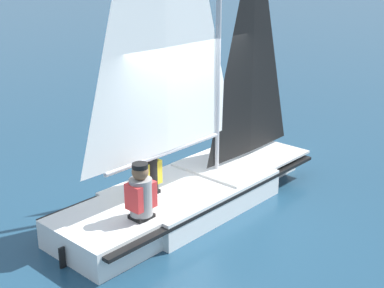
{
  "coord_description": "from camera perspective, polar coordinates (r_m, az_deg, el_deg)",
  "views": [
    {
      "loc": [
        -6.18,
        -4.19,
        3.65
      ],
      "look_at": [
        0.0,
        0.0,
        1.0
      ],
      "focal_mm": 50.0,
      "sensor_mm": 36.0,
      "label": 1
    }
  ],
  "objects": [
    {
      "name": "ground_plane",
      "position": [
        8.31,
        -0.0,
        -6.53
      ],
      "size": [
        260.0,
        260.0,
        0.0
      ],
      "primitive_type": "plane",
      "color": "navy"
    },
    {
      "name": "sailboat_main",
      "position": [
        7.95,
        -0.06,
        -0.72
      ],
      "size": [
        4.75,
        2.12,
        6.16
      ],
      "rotation": [
        0.0,
        0.0,
        6.14
      ],
      "color": "white",
      "rests_on": "ground_plane"
    },
    {
      "name": "sailor_helm",
      "position": [
        7.68,
        -4.75,
        -3.71
      ],
      "size": [
        0.37,
        0.34,
        1.16
      ],
      "rotation": [
        0.0,
        0.0,
        6.14
      ],
      "color": "black",
      "rests_on": "ground_plane"
    },
    {
      "name": "sailor_crew",
      "position": [
        6.99,
        -5.44,
        -6.18
      ],
      "size": [
        0.37,
        0.34,
        1.16
      ],
      "rotation": [
        0.0,
        0.0,
        6.14
      ],
      "color": "black",
      "rests_on": "ground_plane"
    }
  ]
}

